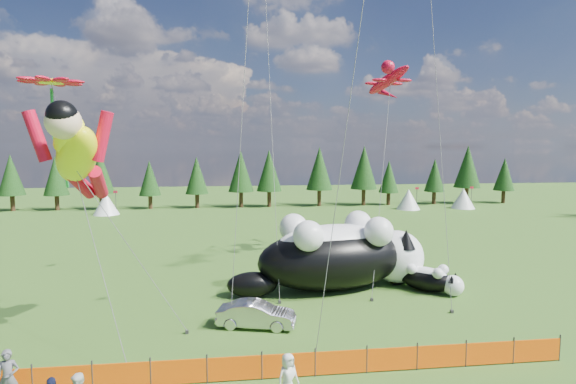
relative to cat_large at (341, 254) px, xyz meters
name	(u,v)px	position (x,y,z in m)	size (l,w,h in m)	color
ground	(280,343)	(-4.51, -7.26, -2.15)	(160.00, 160.00, 0.00)	#0D3209
safety_fence	(289,365)	(-4.51, -10.26, -1.64)	(22.06, 0.06, 1.10)	#262626
tree_line	(247,179)	(-4.51, 37.74, 1.85)	(90.00, 4.00, 8.00)	black
festival_tents	(330,200)	(6.49, 32.74, -0.75)	(50.00, 3.20, 2.80)	white
cat_large	(341,254)	(0.00, 0.00, 0.00)	(12.46, 5.96, 4.52)	black
cat_small	(430,279)	(5.09, -1.26, -1.37)	(3.65, 3.53, 1.63)	black
car	(256,314)	(-5.45, -5.33, -1.53)	(1.30, 3.74, 1.23)	silver
spectator_a	(8,378)	(-14.00, -10.86, -1.19)	(0.69, 0.46, 1.91)	#57565B
spectator_e	(288,377)	(-4.72, -11.72, -1.33)	(0.80, 0.52, 1.64)	silver
superhero_kite	(77,156)	(-12.87, -6.63, 6.08)	(7.49, 6.67, 11.08)	#FFFC0D
gecko_kite	(388,80)	(4.53, 5.22, 11.14)	(5.98, 11.11, 15.61)	red
flower_kite	(51,85)	(-14.74, -3.89, 9.28)	(6.35, 7.89, 13.66)	red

